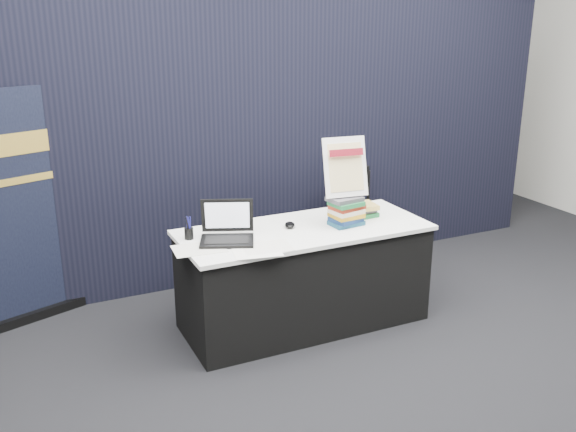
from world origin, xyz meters
The scene contains 15 objects.
floor centered at (0.00, 0.00, 0.00)m, with size 8.00×8.00×0.00m, color black.
wall_back centered at (0.00, 4.00, 1.75)m, with size 8.00×0.02×3.50m, color #B9B8AF.
drape_partition centered at (0.00, 1.60, 1.20)m, with size 6.00×0.08×2.40m, color black.
display_table centered at (0.00, 0.55, 0.38)m, with size 1.80×0.75×0.75m.
laptop centered at (-0.60, 0.55, 0.81)m, with size 0.42×0.41×0.27m.
mouse centered at (-0.09, 0.61, 0.77)m, with size 0.07×0.12×0.04m, color black.
brochure_left centered at (-0.81, 0.47, 0.75)m, with size 0.34×0.24×0.00m, color silver.
brochure_mid centered at (-0.49, 0.25, 0.75)m, with size 0.31×0.22×0.00m, color white.
brochure_right centered at (-0.40, 0.31, 0.75)m, with size 0.32×0.23×0.00m, color silver.
pen_cup centered at (-0.81, 0.68, 0.79)m, with size 0.06×0.06×0.08m, color black.
book_stack_tall centered at (0.31, 0.48, 0.86)m, with size 0.25×0.21×0.21m.
book_stack_short centered at (0.50, 0.61, 0.80)m, with size 0.23×0.18×0.10m.
info_sign centered at (0.31, 0.51, 1.17)m, with size 0.33×0.17×0.44m.
pullup_banner centered at (-1.80, 1.50, 0.77)m, with size 0.73×0.34×1.74m.
stacking_chair centered at (0.81, 1.13, 0.52)m, with size 0.45×0.46×0.94m.
Camera 1 is at (-1.97, -3.32, 2.25)m, focal length 40.00 mm.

